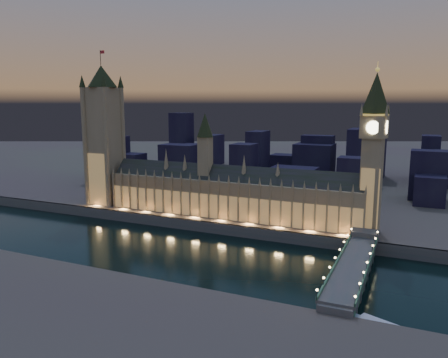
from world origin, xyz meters
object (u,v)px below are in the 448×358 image
at_px(westminster_bridge, 354,268).
at_px(palace_of_westminster, 228,193).
at_px(river_boat, 385,331).
at_px(victoria_tower, 104,129).
at_px(elizabeth_tower, 373,140).

bearing_deg(westminster_bridge, palace_of_westminster, 147.55).
bearing_deg(river_boat, palace_of_westminster, 135.66).
xyz_separation_m(victoria_tower, westminster_bridge, (217.73, -65.39, -65.85)).
bearing_deg(victoria_tower, palace_of_westminster, -0.09).
xyz_separation_m(palace_of_westminster, river_boat, (122.55, -119.75, -24.81)).
distance_m(palace_of_westminster, elizabeth_tower, 111.70).
bearing_deg(victoria_tower, river_boat, -26.77).
distance_m(westminster_bridge, river_boat, 58.26).
relative_size(elizabeth_tower, westminster_bridge, 0.98).
bearing_deg(palace_of_westminster, westminster_bridge, -32.45).
bearing_deg(palace_of_westminster, victoria_tower, 179.91).
height_order(westminster_bridge, river_boat, westminster_bridge).
distance_m(palace_of_westminster, westminster_bridge, 123.22).
bearing_deg(victoria_tower, westminster_bridge, -16.72).
distance_m(palace_of_westminster, river_boat, 173.13).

